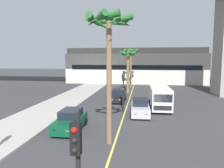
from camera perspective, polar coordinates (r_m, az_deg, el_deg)
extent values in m
cube|color=#ADA89E|center=(17.91, -25.77, -11.34)|extent=(4.80, 80.00, 0.15)
cube|color=#DBCC4C|center=(22.77, 3.61, -7.04)|extent=(0.14, 56.00, 0.01)
cube|color=beige|center=(49.25, 6.17, 4.19)|extent=(30.15, 8.00, 6.50)
cube|color=#9C998D|center=(49.22, 6.23, 8.67)|extent=(29.55, 7.20, 1.20)
cube|color=black|center=(45.22, 5.99, 4.38)|extent=(27.13, 0.04, 1.00)
cube|color=black|center=(27.30, 1.63, -3.47)|extent=(1.75, 4.12, 0.80)
cube|color=black|center=(27.34, 1.67, -2.02)|extent=(1.42, 2.07, 0.60)
cube|color=#F2EDCC|center=(25.28, 2.10, -4.19)|extent=(0.24, 0.08, 0.14)
cube|color=#F2EDCC|center=(25.40, 0.00, -4.13)|extent=(0.24, 0.08, 0.14)
cylinder|color=black|center=(26.02, 3.04, -4.57)|extent=(0.23, 0.64, 0.64)
cylinder|color=black|center=(26.23, -0.48, -4.47)|extent=(0.23, 0.64, 0.64)
cylinder|color=black|center=(28.51, 3.56, -3.58)|extent=(0.23, 0.64, 0.64)
cylinder|color=black|center=(28.70, 0.35, -3.49)|extent=(0.23, 0.64, 0.64)
cube|color=#B7BABF|center=(21.00, 7.50, -6.66)|extent=(1.86, 4.16, 0.80)
cube|color=black|center=(21.00, 7.51, -4.76)|extent=(1.47, 2.10, 0.60)
cube|color=#F2EDCC|center=(19.06, 9.08, -7.92)|extent=(0.24, 0.09, 0.14)
cube|color=#F2EDCC|center=(19.03, 6.24, -7.90)|extent=(0.24, 0.09, 0.14)
cylinder|color=black|center=(19.88, 9.94, -8.25)|extent=(0.25, 0.65, 0.64)
cylinder|color=black|center=(19.82, 5.23, -8.21)|extent=(0.25, 0.65, 0.64)
cylinder|color=black|center=(22.34, 9.48, -6.56)|extent=(0.25, 0.65, 0.64)
cylinder|color=black|center=(22.29, 5.31, -6.53)|extent=(0.25, 0.65, 0.64)
cube|color=#0C4728|center=(16.96, -11.00, -10.00)|extent=(1.78, 4.13, 0.80)
cube|color=black|center=(16.92, -10.89, -7.65)|extent=(1.44, 2.08, 0.60)
cube|color=#F2EDCC|center=(14.99, -11.68, -12.08)|extent=(0.24, 0.08, 0.14)
cube|color=#F2EDCC|center=(15.30, -15.07, -11.78)|extent=(0.24, 0.08, 0.14)
cylinder|color=black|center=(15.66, -9.56, -12.41)|extent=(0.23, 0.64, 0.64)
cylinder|color=black|center=(16.17, -15.18, -11.92)|extent=(0.23, 0.64, 0.64)
cylinder|color=black|center=(17.99, -7.23, -9.81)|extent=(0.23, 0.64, 0.64)
cylinder|color=black|center=(18.44, -12.17, -9.50)|extent=(0.23, 0.64, 0.64)
cube|color=white|center=(23.65, 12.62, -3.44)|extent=(2.12, 5.25, 2.10)
cube|color=black|center=(21.09, 13.34, -3.73)|extent=(1.80, 0.12, 0.80)
cube|color=black|center=(21.22, 13.29, -6.22)|extent=(1.70, 0.10, 0.44)
cylinder|color=black|center=(22.44, 15.39, -6.49)|extent=(0.28, 0.77, 0.76)
cylinder|color=black|center=(22.24, 10.51, -6.49)|extent=(0.28, 0.77, 0.76)
cylinder|color=black|center=(25.46, 14.35, -4.90)|extent=(0.28, 0.77, 0.76)
cylinder|color=black|center=(25.28, 10.07, -4.87)|extent=(0.28, 0.77, 0.76)
cube|color=black|center=(5.18, -9.58, -14.12)|extent=(0.24, 0.20, 0.76)
sphere|color=red|center=(5.01, -9.99, -11.94)|extent=(0.14, 0.14, 0.14)
sphere|color=black|center=(5.09, -9.93, -14.50)|extent=(0.14, 0.14, 0.14)
sphere|color=black|center=(5.19, -9.87, -16.98)|extent=(0.14, 0.14, 0.14)
cylinder|color=black|center=(21.81, 3.04, -2.04)|extent=(0.12, 0.12, 4.20)
cube|color=black|center=(21.49, 3.03, 1.86)|extent=(0.24, 0.20, 0.76)
sphere|color=red|center=(21.37, 3.01, 2.48)|extent=(0.14, 0.14, 0.14)
sphere|color=black|center=(21.39, 3.01, 1.84)|extent=(0.14, 0.14, 0.14)
sphere|color=black|center=(21.41, 3.00, 1.20)|extent=(0.14, 0.14, 0.14)
cube|color=black|center=(21.65, 3.01, -1.30)|extent=(0.20, 0.16, 0.24)
cube|color=orange|center=(21.57, 2.99, -1.33)|extent=(0.12, 0.03, 0.12)
cylinder|color=brown|center=(13.38, -0.78, 0.16)|extent=(0.33, 0.33, 7.79)
sphere|color=#236028|center=(13.52, -0.81, 17.45)|extent=(0.60, 0.60, 0.60)
cone|color=#236028|center=(13.36, 3.38, 16.15)|extent=(0.45, 1.94, 1.04)
cone|color=#236028|center=(13.97, 2.69, 15.86)|extent=(1.57, 1.79, 0.99)
cone|color=#236028|center=(14.40, 0.01, 15.92)|extent=(1.97, 0.55, 0.85)
cone|color=#236028|center=(14.21, -3.32, 15.63)|extent=(1.62, 1.74, 1.02)
cone|color=#236028|center=(13.75, -4.80, 16.31)|extent=(0.63, 1.98, 0.86)
cone|color=#236028|center=(12.94, -4.33, 16.69)|extent=(1.70, 1.67, 0.95)
cone|color=#236028|center=(12.60, -2.17, 17.21)|extent=(1.99, 0.72, 0.86)
cone|color=#236028|center=(12.76, 2.00, 16.69)|extent=(1.62, 1.74, 1.00)
cylinder|color=brown|center=(39.72, 5.00, 3.85)|extent=(0.32, 0.32, 6.85)
sphere|color=#236028|center=(39.70, 5.05, 9.01)|extent=(0.60, 0.60, 0.60)
cone|color=#236028|center=(39.61, 6.30, 8.54)|extent=(0.52, 1.78, 1.01)
cone|color=#236028|center=(40.26, 5.97, 8.46)|extent=(1.54, 1.56, 1.07)
cone|color=#236028|center=(40.52, 4.76, 8.47)|extent=(1.81, 0.93, 1.05)
cone|color=#236028|center=(40.06, 3.92, 8.63)|extent=(1.06, 1.81, 0.91)
cone|color=#236028|center=(39.31, 3.91, 8.51)|extent=(1.25, 1.74, 1.07)
cone|color=#236028|center=(38.85, 4.78, 8.61)|extent=(1.81, 0.70, 0.99)
cone|color=#236028|center=(39.00, 5.80, 8.74)|extent=(1.65, 1.47, 0.82)
cylinder|color=brown|center=(34.00, 4.23, 2.85)|extent=(0.43, 0.43, 6.24)
sphere|color=#236028|center=(33.93, 4.28, 8.37)|extent=(0.60, 0.60, 0.60)
cone|color=#236028|center=(33.97, 5.71, 7.97)|extent=(0.63, 1.77, 0.87)
cone|color=#236028|center=(34.60, 5.12, 7.89)|extent=(1.69, 1.32, 0.93)
cone|color=#236028|center=(34.75, 4.02, 7.83)|extent=(1.78, 0.86, 0.99)
cone|color=#236028|center=(34.43, 3.14, 7.84)|extent=(1.29, 1.70, 1.00)
cone|color=#236028|center=(33.74, 2.87, 7.94)|extent=(0.94, 1.79, 0.93)
cone|color=#236028|center=(33.15, 3.72, 7.98)|extent=(1.79, 0.96, 0.90)
cone|color=#236028|center=(33.21, 5.02, 7.97)|extent=(1.68, 1.35, 0.90)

